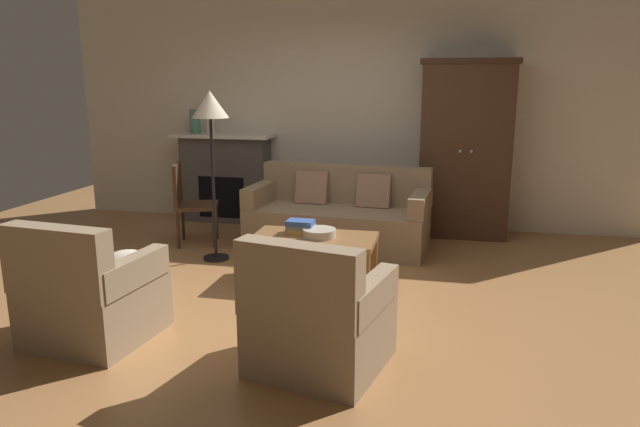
# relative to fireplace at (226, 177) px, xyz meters

# --- Properties ---
(ground_plane) EXTENTS (9.60, 9.60, 0.00)m
(ground_plane) POSITION_rel_fireplace_xyz_m (1.55, -2.30, -0.57)
(ground_plane) COLOR #B27A47
(back_wall) EXTENTS (7.20, 0.10, 2.80)m
(back_wall) POSITION_rel_fireplace_xyz_m (1.55, 0.25, 0.83)
(back_wall) COLOR silver
(back_wall) RESTS_ON ground
(fireplace) EXTENTS (1.26, 0.48, 1.12)m
(fireplace) POSITION_rel_fireplace_xyz_m (0.00, 0.00, 0.00)
(fireplace) COLOR #4C4947
(fireplace) RESTS_ON ground
(armoire) EXTENTS (1.06, 0.57, 2.01)m
(armoire) POSITION_rel_fireplace_xyz_m (2.95, -0.08, 0.44)
(armoire) COLOR #472D1E
(armoire) RESTS_ON ground
(couch) EXTENTS (1.98, 0.99, 0.86)m
(couch) POSITION_rel_fireplace_xyz_m (1.64, -0.88, -0.25)
(couch) COLOR #937A5B
(couch) RESTS_ON ground
(coffee_table) EXTENTS (1.10, 0.60, 0.42)m
(coffee_table) POSITION_rel_fireplace_xyz_m (1.63, -2.05, -0.20)
(coffee_table) COLOR olive
(coffee_table) RESTS_ON ground
(fruit_bowl) EXTENTS (0.30, 0.30, 0.07)m
(fruit_bowl) POSITION_rel_fireplace_xyz_m (1.68, -2.05, -0.11)
(fruit_bowl) COLOR beige
(fruit_bowl) RESTS_ON coffee_table
(book_stack) EXTENTS (0.26, 0.20, 0.12)m
(book_stack) POSITION_rel_fireplace_xyz_m (1.48, -1.97, -0.09)
(book_stack) COLOR gold
(book_stack) RESTS_ON coffee_table
(mantel_vase_jade) EXTENTS (0.13, 0.13, 0.30)m
(mantel_vase_jade) POSITION_rel_fireplace_xyz_m (-0.38, -0.02, 0.70)
(mantel_vase_jade) COLOR slate
(mantel_vase_jade) RESTS_ON fireplace
(mantel_vase_cream) EXTENTS (0.11, 0.11, 0.21)m
(mantel_vase_cream) POSITION_rel_fireplace_xyz_m (-0.18, -0.02, 0.66)
(mantel_vase_cream) COLOR beige
(mantel_vase_cream) RESTS_ON fireplace
(armchair_near_left) EXTENTS (0.85, 0.85, 0.88)m
(armchair_near_left) POSITION_rel_fireplace_xyz_m (0.38, -3.56, -0.25)
(armchair_near_left) COLOR #997F60
(armchair_near_left) RESTS_ON ground
(armchair_near_right) EXTENTS (0.91, 0.92, 0.88)m
(armchair_near_right) POSITION_rel_fireplace_xyz_m (2.01, -3.63, -0.25)
(armchair_near_right) COLOR #997F60
(armchair_near_right) RESTS_ON ground
(side_chair_wooden) EXTENTS (0.56, 0.56, 0.90)m
(side_chair_wooden) POSITION_rel_fireplace_xyz_m (0.00, -1.13, -0.06)
(side_chair_wooden) COLOR #472D1E
(side_chair_wooden) RESTS_ON ground
(floor_lamp) EXTENTS (0.36, 0.36, 1.68)m
(floor_lamp) POSITION_rel_fireplace_xyz_m (0.50, -1.60, 0.89)
(floor_lamp) COLOR black
(floor_lamp) RESTS_ON ground
(dog) EXTENTS (0.44, 0.48, 0.39)m
(dog) POSITION_rel_fireplace_xyz_m (0.06, -2.64, -0.32)
(dog) COLOR beige
(dog) RESTS_ON ground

